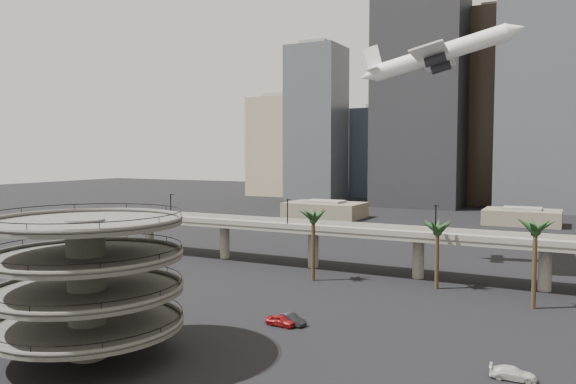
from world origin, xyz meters
The scene contains 10 objects.
ground centered at (0.00, 0.00, 0.00)m, with size 700.00×700.00×0.00m, color black.
parking_ramp centered at (-13.00, -4.00, 9.84)m, with size 22.20×22.20×17.35m.
overpass centered at (0.00, 55.00, 7.34)m, with size 130.00×9.30×14.70m.
palm_trees centered at (14.02, 44.65, 11.43)m, with size 42.40×10.40×14.00m.
low_buildings centered at (6.89, 142.30, 2.86)m, with size 135.00×27.50×6.80m.
skyline centered at (15.11, 217.08, 44.17)m, with size 269.00×86.00×120.81m.
airborne_jet centered at (11.15, 67.82, 44.00)m, with size 33.69×29.86×11.68m.
car_a centered at (1.53, 16.65, 0.75)m, with size 1.76×4.38×1.49m, color maroon.
car_b centered at (2.50, 17.87, 0.75)m, with size 1.59×4.56×1.50m, color black.
car_c centered at (31.87, 11.58, 0.68)m, with size 1.90×4.68×1.36m, color silver.
Camera 1 is at (36.95, -50.42, 23.84)m, focal length 35.00 mm.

